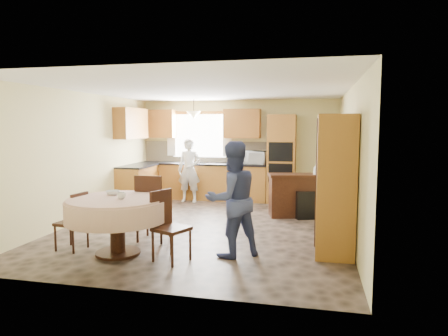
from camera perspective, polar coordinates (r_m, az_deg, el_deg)
floor at (r=7.47m, az=-2.50°, el=-8.32°), size 5.00×6.00×0.01m
ceiling at (r=7.27m, az=-2.59°, el=11.15°), size 5.00×6.00×0.01m
wall_back at (r=10.18m, az=1.92°, el=2.63°), size 5.00×0.02×2.50m
wall_front at (r=4.46m, az=-12.77°, el=-1.85°), size 5.00×0.02×2.50m
wall_left at (r=8.28m, az=-19.48°, el=1.52°), size 0.02×6.00×2.50m
wall_right at (r=7.03m, az=17.51°, el=0.85°), size 0.02×6.00×2.50m
window at (r=10.38m, az=-3.54°, el=4.62°), size 1.40×0.03×1.10m
curtain_left at (r=10.57m, az=-7.54°, el=4.88°), size 0.22×0.02×1.15m
curtain_right at (r=10.15m, az=0.46°, el=4.89°), size 0.22×0.02×1.15m
base_cab_back at (r=10.17m, az=-3.13°, el=-1.97°), size 3.30×0.60×0.88m
counter_back at (r=10.11m, az=-3.15°, el=0.62°), size 3.30×0.64×0.04m
base_cab_left at (r=9.80m, az=-12.21°, el=-2.39°), size 0.60×1.20×0.88m
counter_left at (r=9.74m, az=-12.27°, el=0.28°), size 0.64×1.20×0.04m
backsplash at (r=10.37m, az=-2.72°, el=2.30°), size 3.30×0.02×0.55m
wall_cab_left at (r=10.59m, az=-9.27°, el=6.26°), size 0.85×0.33×0.72m
wall_cab_right at (r=9.97m, az=2.60°, el=6.35°), size 0.90×0.33×0.72m
wall_cab_side at (r=9.76m, az=-13.13°, el=6.21°), size 0.33×1.20×0.72m
oven_tower at (r=9.73m, az=8.23°, el=1.30°), size 0.66×0.62×2.12m
oven_upper at (r=9.41m, az=8.09°, el=2.30°), size 0.56×0.01×0.45m
oven_lower at (r=9.45m, az=8.05°, el=-0.73°), size 0.56×0.01×0.45m
pendant at (r=9.92m, az=-4.35°, el=7.56°), size 0.36×0.36×0.18m
sideboard at (r=8.32m, az=10.36°, el=-4.03°), size 1.24×0.75×0.82m
space_heater at (r=8.19m, az=11.54°, el=-5.14°), size 0.49×0.42×0.56m
cupboard at (r=6.04m, az=15.57°, el=-2.23°), size 0.53×1.05×2.01m
dining_table at (r=5.95m, az=-15.04°, el=-5.88°), size 1.44×1.44×0.82m
chair_left at (r=6.38m, az=-20.52°, el=-6.76°), size 0.42×0.42×0.87m
chair_back at (r=6.51m, az=-10.32°, el=-5.19°), size 0.47×0.47×1.08m
chair_right at (r=5.59m, az=-8.13°, el=-7.63°), size 0.55×0.55×0.97m
framed_picture at (r=7.56m, az=17.02°, el=4.61°), size 0.06×0.54×0.45m
microwave at (r=9.76m, az=4.55°, el=1.47°), size 0.65×0.50×0.32m
person_sink at (r=9.76m, az=-4.98°, el=-0.33°), size 0.57×0.38×1.55m
person_dining at (r=5.64m, az=1.19°, el=-4.49°), size 1.01×0.98×1.64m
bowl_sideboard at (r=8.27m, az=8.92°, el=-0.99°), size 0.25×0.25×0.05m
bottle_sideboard at (r=8.24m, az=13.00°, el=-0.34°), size 0.11×0.11×0.27m
cup_table at (r=5.82m, az=-14.46°, el=-3.85°), size 0.13×0.13×0.09m
bowl_table at (r=6.20m, az=-15.58°, el=-3.43°), size 0.27×0.27×0.06m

